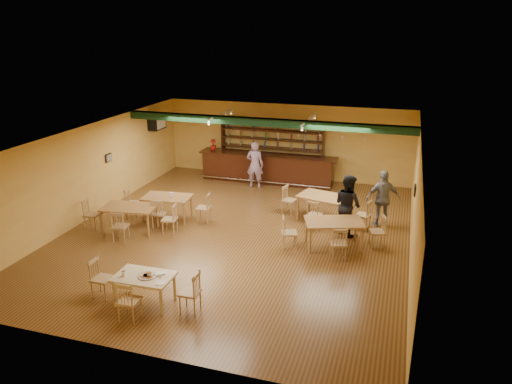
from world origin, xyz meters
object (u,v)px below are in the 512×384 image
(dining_table_b, at_px, (325,208))
(patron_right_a, at_px, (348,205))
(dining_table_c, at_px, (130,219))
(bar_counter, at_px, (267,168))
(dining_table_a, at_px, (168,208))
(near_table, at_px, (145,289))
(patron_bar, at_px, (255,165))
(dining_table_d, at_px, (333,234))

(dining_table_b, bearing_deg, patron_right_a, -30.53)
(dining_table_c, bearing_deg, bar_counter, 57.86)
(dining_table_a, xyz_separation_m, dining_table_c, (-0.63, -1.24, 0.02))
(near_table, distance_m, patron_right_a, 6.56)
(dining_table_a, bearing_deg, patron_bar, 59.99)
(bar_counter, distance_m, dining_table_c, 6.52)
(dining_table_c, height_order, dining_table_d, dining_table_d)
(dining_table_d, bearing_deg, dining_table_b, 87.91)
(dining_table_b, height_order, patron_bar, patron_bar)
(dining_table_c, distance_m, patron_right_a, 6.57)
(dining_table_d, distance_m, near_table, 5.53)
(patron_right_a, bearing_deg, dining_table_a, 46.47)
(bar_counter, height_order, patron_bar, patron_bar)
(dining_table_c, xyz_separation_m, dining_table_d, (6.08, 0.67, 0.00))
(bar_counter, bearing_deg, patron_right_a, -48.81)
(dining_table_d, xyz_separation_m, patron_right_a, (0.23, 1.10, 0.52))
(dining_table_a, xyz_separation_m, patron_bar, (1.73, 3.90, 0.53))
(dining_table_b, xyz_separation_m, patron_bar, (-3.14, 2.58, 0.49))
(bar_counter, xyz_separation_m, dining_table_c, (-2.63, -5.97, -0.17))
(bar_counter, height_order, dining_table_d, bar_counter)
(dining_table_a, bearing_deg, near_table, -74.89)
(patron_bar, bearing_deg, bar_counter, -110.86)
(patron_bar, xyz_separation_m, patron_right_a, (3.94, -3.38, 0.02))
(bar_counter, xyz_separation_m, dining_table_d, (3.45, -5.30, -0.17))
(dining_table_b, distance_m, dining_table_d, 1.98)
(near_table, bearing_deg, bar_counter, 88.04)
(bar_counter, bearing_deg, dining_table_d, -56.94)
(dining_table_a, distance_m, dining_table_d, 5.48)
(dining_table_a, xyz_separation_m, patron_right_a, (5.68, 0.52, 0.54))
(bar_counter, height_order, patron_right_a, patron_right_a)
(dining_table_a, distance_m, patron_bar, 4.30)
(dining_table_b, bearing_deg, patron_bar, 155.09)
(dining_table_c, distance_m, patron_bar, 5.68)
(dining_table_b, xyz_separation_m, dining_table_d, (0.57, -1.90, -0.02))
(near_table, xyz_separation_m, patron_right_a, (3.83, 5.30, 0.57))
(dining_table_d, bearing_deg, dining_table_c, 167.39)
(bar_counter, bearing_deg, patron_bar, -107.70)
(dining_table_b, relative_size, patron_right_a, 0.90)
(near_table, distance_m, patron_bar, 8.69)
(near_table, bearing_deg, dining_table_b, 62.52)
(bar_counter, xyz_separation_m, patron_bar, (-0.26, -0.83, 0.34))
(dining_table_d, height_order, patron_bar, patron_bar)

